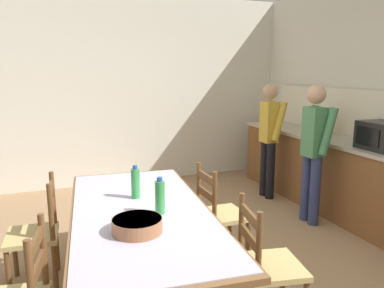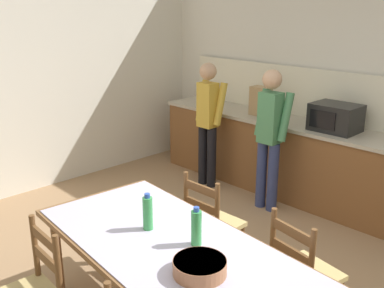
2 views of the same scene
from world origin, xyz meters
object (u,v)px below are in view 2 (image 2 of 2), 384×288
Objects in this scene: person_at_counter at (270,133)px; chair_side_far_left at (211,224)px; bottle_off_centre at (196,227)px; dining_table at (171,253)px; serving_bowl at (200,266)px; bottle_near_centre at (148,213)px; paper_bag at (260,101)px; chair_side_far_right at (302,273)px; microwave at (335,117)px; person_at_sink at (208,118)px.

chair_side_far_left is at bearing -163.24° from person_at_counter.
dining_table is at bearing -135.91° from bottle_off_centre.
dining_table is 7.03× the size of serving_bowl.
bottle_near_centre reaches higher than chair_side_far_left.
paper_bag is at bearing 116.60° from dining_table.
serving_bowl is 0.35× the size of chair_side_far_right.
dining_table is 0.96m from chair_side_far_right.
bottle_off_centre is 0.17× the size of person_at_counter.
paper_bag is 3.32m from serving_bowl.
microwave is 1.85× the size of bottle_off_centre.
chair_side_far_left is at bearing 5.62° from chair_side_far_right.
person_at_counter reaches higher than person_at_sink.
serving_bowl is at bearing -75.93° from microwave.
paper_bag reaches higher than chair_side_far_right.
paper_bag is 0.40× the size of chair_side_far_left.
microwave is 2.25m from chair_side_far_right.
dining_table is at bearing -141.16° from person_at_sink.
bottle_near_centre is at bearing -166.75° from bottle_off_centre.
bottle_near_centre is 0.93m from chair_side_far_left.
serving_bowl is 0.20× the size of person_at_sink.
chair_side_far_right is at bearing 78.12° from serving_bowl.
chair_side_far_right is at bearing 174.27° from chair_side_far_left.
paper_bag is at bearing 112.03° from bottle_near_centre.
bottle_near_centre reaches higher than dining_table.
serving_bowl reaches higher than dining_table.
person_at_counter is (0.53, -0.51, -0.20)m from paper_bag.
bottle_off_centre reaches higher than serving_bowl.
dining_table is at bearing 64.20° from chair_side_far_right.
bottle_off_centre is 0.99m from chair_side_far_left.
person_at_counter is at bearing -91.18° from person_at_sink.
bottle_near_centre is at bearing -88.57° from microwave.
bottle_near_centre is 0.17× the size of person_at_sink.
paper_bag is 1.12× the size of serving_bowl.
chair_side_far_right is 0.97m from chair_side_far_left.
microwave is 1.99m from chair_side_far_left.
person_at_sink reaches higher than microwave.
paper_bag reaches higher than microwave.
person_at_counter reaches higher than chair_side_far_right.
chair_side_far_right is at bearing -122.19° from person_at_sink.
microwave is at bearing 0.43° from paper_bag.
person_at_sink is (-2.34, 1.47, 0.45)m from chair_side_far_right.
bottle_off_centre is 0.30× the size of chair_side_far_right.
bottle_near_centre is 1.00× the size of bottle_off_centre.
person_at_sink is (-1.38, 1.39, 0.45)m from chair_side_far_left.
person_at_sink is at bearing 128.84° from dining_table.
chair_side_far_left is at bearing 126.61° from bottle_off_centre.
paper_bag is (-1.02, -0.01, 0.03)m from microwave.
bottle_near_centre is 1.18m from chair_side_far_right.
serving_bowl is at bearing -16.18° from dining_table.
microwave is 2.65m from bottle_off_centre.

